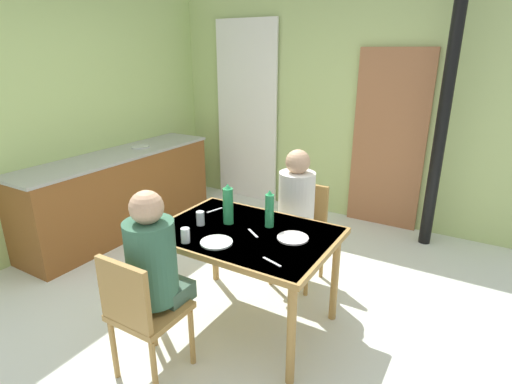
{
  "coord_description": "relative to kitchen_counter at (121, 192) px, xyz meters",
  "views": [
    {
      "loc": [
        1.69,
        -2.25,
        1.97
      ],
      "look_at": [
        0.31,
        0.08,
        1.01
      ],
      "focal_mm": 28.2,
      "sensor_mm": 36.0,
      "label": 1
    }
  ],
  "objects": [
    {
      "name": "drinking_glass_by_near_diner",
      "position": [
        1.87,
        -1.06,
        0.36
      ],
      "size": [
        0.06,
        0.06,
        0.1
      ],
      "primitive_type": "cylinder",
      "color": "silver",
      "rests_on": "dining_table"
    },
    {
      "name": "person_far_diner",
      "position": [
        2.2,
        -0.06,
        0.33
      ],
      "size": [
        0.3,
        0.37,
        0.77
      ],
      "rotation": [
        0.0,
        0.0,
        3.14
      ],
      "color": "silver",
      "rests_on": "ground_plane"
    },
    {
      "name": "curtain_panel",
      "position": [
        0.65,
        1.66,
        0.72
      ],
      "size": [
        0.9,
        0.03,
        2.34
      ],
      "primitive_type": "cube",
      "color": "white",
      "rests_on": "ground_plane"
    },
    {
      "name": "person_near_diner",
      "position": [
        1.88,
        -1.37,
        0.33
      ],
      "size": [
        0.3,
        0.37,
        0.77
      ],
      "color": "#415F4C",
      "rests_on": "ground_plane"
    },
    {
      "name": "cutlery_knife_far",
      "position": [
        2.18,
        -0.72,
        0.31
      ],
      "size": [
        0.13,
        0.1,
        0.0
      ],
      "primitive_type": "cube",
      "rotation": [
        0.0,
        0.0,
        2.53
      ],
      "color": "silver",
      "rests_on": "dining_table"
    },
    {
      "name": "drinking_glass_by_far_diner",
      "position": [
        1.78,
        -0.79,
        0.36
      ],
      "size": [
        0.06,
        0.06,
        0.1
      ],
      "primitive_type": "cylinder",
      "color": "silver",
      "rests_on": "dining_table"
    },
    {
      "name": "water_bottle_green_far",
      "position": [
        2.22,
        -0.55,
        0.44
      ],
      "size": [
        0.06,
        0.06,
        0.28
      ],
      "color": "#309D5A",
      "rests_on": "dining_table"
    },
    {
      "name": "wall_back",
      "position": [
        1.81,
        1.76,
        0.94
      ],
      "size": [
        4.48,
        0.1,
        2.79
      ],
      "primitive_type": "cube",
      "color": "#B3C87A",
      "rests_on": "ground_plane"
    },
    {
      "name": "stove_pipe_column",
      "position": [
        3.07,
        1.41,
        0.94
      ],
      "size": [
        0.12,
        0.12,
        2.79
      ],
      "primitive_type": "cylinder",
      "color": "black",
      "rests_on": "ground_plane"
    },
    {
      "name": "door_wooden",
      "position": [
        2.52,
        1.68,
        0.55
      ],
      "size": [
        0.8,
        0.05,
        2.0
      ],
      "primitive_type": "cube",
      "color": "#9E623D",
      "rests_on": "ground_plane"
    },
    {
      "name": "chair_near_diner",
      "position": [
        1.88,
        -1.51,
        0.05
      ],
      "size": [
        0.4,
        0.4,
        0.87
      ],
      "color": "#A4793E",
      "rests_on": "ground_plane"
    },
    {
      "name": "dining_table",
      "position": [
        2.12,
        -0.72,
        0.22
      ],
      "size": [
        1.25,
        0.88,
        0.76
      ],
      "color": "#A4793E",
      "rests_on": "ground_plane"
    },
    {
      "name": "dinner_plate_near_right",
      "position": [
        2.46,
        -0.65,
        0.31
      ],
      "size": [
        0.21,
        0.21,
        0.01
      ],
      "primitive_type": "cylinder",
      "color": "white",
      "rests_on": "dining_table"
    },
    {
      "name": "cutlery_knife_near",
      "position": [
        2.49,
        -1.0,
        0.31
      ],
      "size": [
        0.15,
        0.06,
        0.0
      ],
      "primitive_type": "cube",
      "rotation": [
        0.0,
        0.0,
        5.98
      ],
      "color": "silver",
      "rests_on": "dining_table"
    },
    {
      "name": "cutlery_fork_near",
      "position": [
        1.7,
        -0.51,
        0.31
      ],
      "size": [
        0.06,
        0.15,
        0.0
      ],
      "primitive_type": "cube",
      "rotation": [
        0.0,
        0.0,
        4.43
      ],
      "color": "silver",
      "rests_on": "dining_table"
    },
    {
      "name": "kitchen_counter",
      "position": [
        0.0,
        0.0,
        0.0
      ],
      "size": [
        0.61,
        2.39,
        0.91
      ],
      "color": "brown",
      "rests_on": "ground_plane"
    },
    {
      "name": "ground_plane",
      "position": [
        1.81,
        -0.64,
        -0.45
      ],
      "size": [
        6.25,
        6.25,
        0.0
      ],
      "primitive_type": "plane",
      "color": "silver"
    },
    {
      "name": "water_bottle_green_near",
      "position": [
        1.93,
        -0.66,
        0.45
      ],
      "size": [
        0.08,
        0.08,
        0.31
      ],
      "color": "#2D9653",
      "rests_on": "dining_table"
    },
    {
      "name": "wall_left",
      "position": [
        -0.33,
        -0.04,
        0.94
      ],
      "size": [
        0.1,
        3.61,
        2.79
      ],
      "primitive_type": "cube",
      "color": "#AFC975",
      "rests_on": "ground_plane"
    },
    {
      "name": "dinner_plate_near_left",
      "position": [
        2.05,
        -0.97,
        0.31
      ],
      "size": [
        0.22,
        0.22,
        0.01
      ],
      "primitive_type": "cylinder",
      "color": "white",
      "rests_on": "dining_table"
    },
    {
      "name": "chair_far_diner",
      "position": [
        2.2,
        0.08,
        0.05
      ],
      "size": [
        0.4,
        0.4,
        0.87
      ],
      "rotation": [
        0.0,
        0.0,
        3.14
      ],
      "color": "#A4793E",
      "rests_on": "ground_plane"
    }
  ]
}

